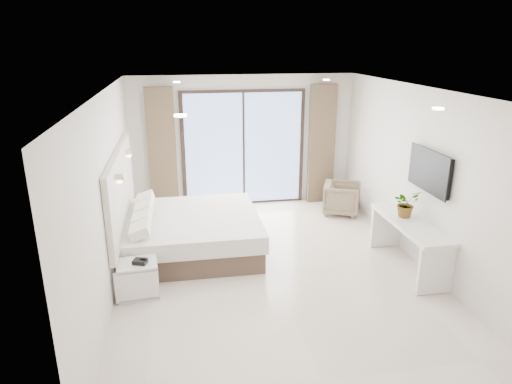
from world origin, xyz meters
TOP-DOWN VIEW (x-y plane):
  - ground at (0.00, 0.00)m, footprint 6.20×6.20m
  - room_shell at (-0.20, 0.84)m, footprint 4.62×6.22m
  - bed at (-1.21, 0.92)m, footprint 2.19×2.09m
  - nightstand at (-1.98, -0.35)m, footprint 0.57×0.49m
  - phone at (-1.92, -0.39)m, footprint 0.21×0.19m
  - console_desk at (2.04, -0.26)m, footprint 0.54×1.72m
  - plant at (2.04, -0.05)m, footprint 0.48×0.51m
  - armchair at (1.85, 2.15)m, footprint 0.84×0.87m

SIDE VIEW (x-z plane):
  - ground at x=0.00m, z-range 0.00..0.00m
  - nightstand at x=-1.98m, z-range 0.00..0.49m
  - bed at x=-1.21m, z-range -0.05..0.70m
  - armchair at x=1.85m, z-range 0.00..0.70m
  - phone at x=-1.92m, z-range 0.49..0.55m
  - console_desk at x=2.04m, z-range 0.19..0.96m
  - plant at x=2.04m, z-range 0.77..1.10m
  - room_shell at x=-0.20m, z-range 0.22..2.94m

